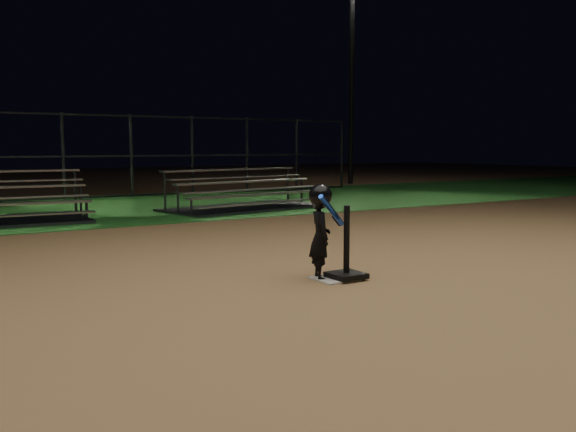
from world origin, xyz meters
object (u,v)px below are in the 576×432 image
object	(u,v)px
home_plate	(334,279)
bleacher_right	(246,201)
child_batter	(320,229)
light_pole_right	(353,62)
batting_tee	(346,264)

from	to	relation	value
home_plate	bleacher_right	xyz separation A→B (m)	(3.10, 7.81, 0.19)
child_batter	light_pole_right	xyz separation A→B (m)	(12.12, 14.83, 4.36)
child_batter	bleacher_right	distance (m)	8.36
home_plate	light_pole_right	world-z (taller)	light_pole_right
batting_tee	child_batter	size ratio (longest dim) A/B	0.76
child_batter	home_plate	bearing A→B (deg)	-111.79
home_plate	child_batter	xyz separation A→B (m)	(-0.12, 0.11, 0.58)
home_plate	bleacher_right	world-z (taller)	bleacher_right
bleacher_right	light_pole_right	world-z (taller)	light_pole_right
bleacher_right	home_plate	bearing A→B (deg)	-121.19
bleacher_right	batting_tee	bearing A→B (deg)	-120.26
batting_tee	light_pole_right	bearing A→B (deg)	51.64
child_batter	light_pole_right	distance (m)	19.65
batting_tee	light_pole_right	size ratio (longest dim) A/B	0.10
child_batter	light_pole_right	bearing A→B (deg)	-19.58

